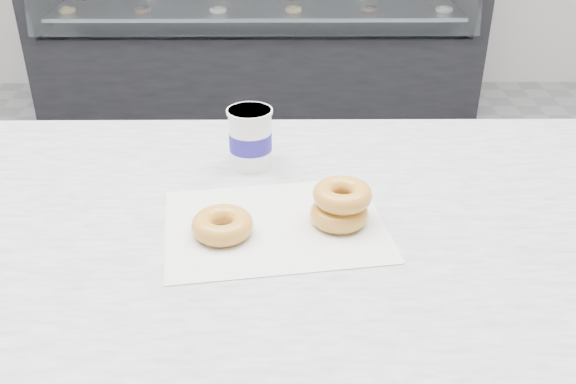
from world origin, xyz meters
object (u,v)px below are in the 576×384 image
(donut_single, at_px, (222,225))
(donut_stack, at_px, (341,204))
(display_case, at_px, (257,23))
(coffee_cup, at_px, (250,138))

(donut_single, bearing_deg, donut_stack, 10.49)
(display_case, distance_m, coffee_cup, 2.60)
(donut_single, relative_size, coffee_cup, 0.86)
(display_case, xyz_separation_m, donut_stack, (0.23, -2.75, 0.44))
(display_case, bearing_deg, donut_single, -88.95)
(donut_stack, bearing_deg, donut_single, -169.51)
(donut_stack, xyz_separation_m, coffee_cup, (-0.15, 0.20, 0.02))
(display_case, height_order, donut_single, display_case)
(donut_single, distance_m, donut_stack, 0.19)
(donut_single, xyz_separation_m, coffee_cup, (0.03, 0.23, 0.04))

